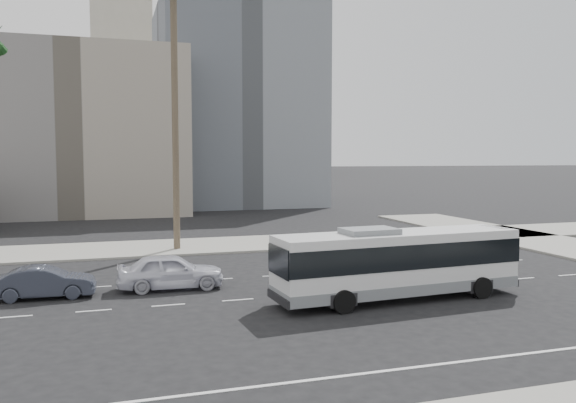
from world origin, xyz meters
name	(u,v)px	position (x,y,z in m)	size (l,w,h in m)	color
ground	(303,295)	(0.00, 0.00, 0.00)	(700.00, 700.00, 0.00)	black
sidewalk_north	(233,244)	(0.00, 15.50, 0.07)	(120.00, 7.00, 0.15)	gray
midrise_beige_west	(74,133)	(-12.00, 45.00, 9.00)	(24.00, 18.00, 18.00)	gray
midrise_gray_center	(235,107)	(8.00, 52.00, 13.00)	(20.00, 20.00, 26.00)	slate
civic_tower	(122,86)	(-2.00, 250.00, 38.83)	(42.00, 42.00, 129.00)	beige
highrise_right	(233,93)	(45.00, 230.00, 35.00)	(26.00, 26.00, 70.00)	slate
highrise_far	(269,111)	(70.00, 260.00, 30.00)	(22.00, 22.00, 60.00)	slate
city_bus	(398,261)	(3.79, -1.91, 1.69)	(11.37, 3.29, 3.22)	silver
car_a	(171,271)	(-5.58, 3.11, 0.85)	(4.98, 2.00, 1.70)	silver
car_b	(45,282)	(-11.12, 2.95, 0.71)	(4.30, 1.50, 1.42)	#303440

